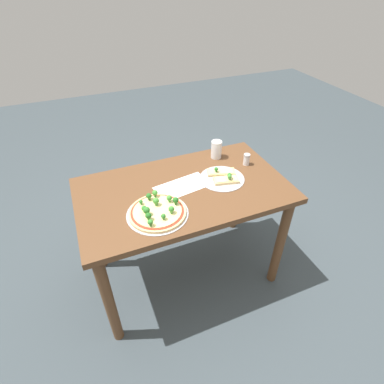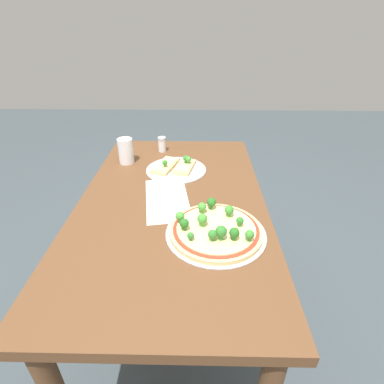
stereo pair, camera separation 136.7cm
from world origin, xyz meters
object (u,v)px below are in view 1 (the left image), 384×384
Objects in this scene: condiment_shaker at (247,159)px; drinking_cup at (216,149)px; dining_table at (184,203)px; pizza_tray_slice at (223,176)px; pizza_tray_whole at (157,211)px.

drinking_cup is at bearing -47.76° from condiment_shaker.
drinking_cup is at bearing -143.71° from dining_table.
pizza_tray_whole is at bearing 19.18° from pizza_tray_slice.
condiment_shaker reaches higher than pizza_tray_whole.
dining_table is at bearing 10.32° from condiment_shaker.
pizza_tray_slice is 2.30× the size of drinking_cup.
pizza_tray_whole is 4.32× the size of condiment_shaker.
condiment_shaker is at bearing 132.24° from drinking_cup.
pizza_tray_slice is at bearing 73.76° from drinking_cup.
pizza_tray_slice is 3.63× the size of condiment_shaker.
drinking_cup is (-0.07, -0.23, 0.05)m from pizza_tray_slice.
pizza_tray_slice is at bearing -160.82° from pizza_tray_whole.
pizza_tray_whole is at bearing 19.74° from condiment_shaker.
dining_table is at bearing 1.10° from pizza_tray_slice.
pizza_tray_whole reaches higher than dining_table.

